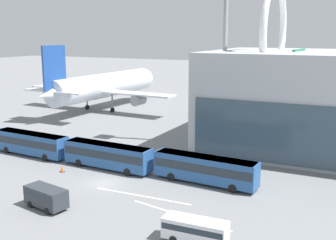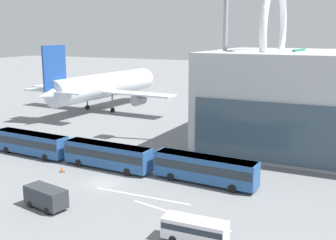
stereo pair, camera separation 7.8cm
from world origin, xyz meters
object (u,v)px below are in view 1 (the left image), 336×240
shuttle_bus_1 (107,154)px  shuttle_bus_2 (205,168)px  service_van_foreground (195,229)px  traffic_cone_0 (62,169)px  airliner_at_gate_far (318,98)px  airliner_at_gate_near (102,86)px  floodlight_mast (226,19)px  shuttle_bus_0 (31,142)px  service_van_crossing (46,196)px

shuttle_bus_1 → shuttle_bus_2: size_ratio=1.00×
service_van_foreground → shuttle_bus_2: bearing=106.0°
shuttle_bus_1 → traffic_cone_0: 6.13m
airliner_at_gate_far → traffic_cone_0: size_ratio=53.05×
shuttle_bus_2 → service_van_foreground: (4.53, -14.03, -0.70)m
traffic_cone_0 → airliner_at_gate_far: bearing=58.2°
airliner_at_gate_far → shuttle_bus_1: (-21.75, -38.56, -3.65)m
airliner_at_gate_near → floodlight_mast: size_ratio=1.24×
shuttle_bus_1 → service_van_foreground: (18.27, -13.67, -0.70)m
airliner_at_gate_far → shuttle_bus_0: bearing=142.7°
floodlight_mast → airliner_at_gate_near: bearing=154.3°
shuttle_bus_0 → traffic_cone_0: 10.19m
shuttle_bus_2 → service_van_crossing: 18.49m
shuttle_bus_0 → airliner_at_gate_far: bearing=50.5°
shuttle_bus_0 → service_van_foreground: bearing=-20.2°
airliner_at_gate_far → shuttle_bus_1: 44.42m
airliner_at_gate_near → shuttle_bus_2: 53.05m
service_van_crossing → floodlight_mast: (8.01, 32.39, 18.64)m
airliner_at_gate_near → traffic_cone_0: (21.07, -39.54, -5.33)m
airliner_at_gate_near → shuttle_bus_1: size_ratio=3.10×
airliner_at_gate_near → shuttle_bus_0: 37.57m
shuttle_bus_0 → shuttle_bus_2: size_ratio=1.00×
service_van_foreground → traffic_cone_0: size_ratio=7.11×
shuttle_bus_2 → airliner_at_gate_far: bearing=81.8°
airliner_at_gate_far → traffic_cone_0: (-26.29, -42.37, -5.22)m
airliner_at_gate_far → service_van_foreground: bearing=-178.3°
shuttle_bus_2 → shuttle_bus_1: bearing=-174.8°
airliner_at_gate_near → airliner_at_gate_far: 47.45m
airliner_at_gate_far → service_van_foreground: 52.53m
shuttle_bus_1 → floodlight_mast: size_ratio=0.40×
floodlight_mast → service_van_crossing: bearing=-103.9°
shuttle_bus_0 → service_van_foreground: shuttle_bus_0 is taller
shuttle_bus_2 → service_van_crossing: shuttle_bus_2 is taller
airliner_at_gate_near → shuttle_bus_1: 44.13m
shuttle_bus_0 → shuttle_bus_1: (13.74, -0.30, 0.00)m
shuttle_bus_0 → floodlight_mast: (23.39, 18.47, 17.98)m
shuttle_bus_0 → shuttle_bus_2: same height
service_van_foreground → traffic_cone_0: 24.86m
shuttle_bus_2 → service_van_foreground: bearing=-68.4°
shuttle_bus_1 → service_van_crossing: shuttle_bus_1 is taller
traffic_cone_0 → shuttle_bus_1: bearing=40.0°
service_van_foreground → service_van_crossing: 16.63m
shuttle_bus_1 → shuttle_bus_2: same height
airliner_at_gate_near → shuttle_bus_2: (39.35, -35.38, -3.76)m
airliner_at_gate_near → shuttle_bus_0: bearing=-158.8°
airliner_at_gate_near → floodlight_mast: (35.27, -16.97, 14.22)m
airliner_at_gate_far → service_van_crossing: (-20.11, -52.18, -4.31)m
service_van_crossing → service_van_foreground: bearing=10.7°
airliner_at_gate_near → airliner_at_gate_far: airliner_at_gate_near is taller
service_van_crossing → traffic_cone_0: (-6.18, 9.81, -0.91)m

